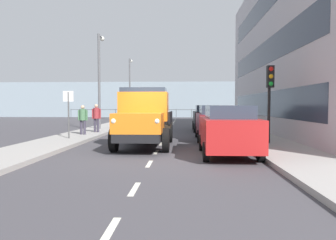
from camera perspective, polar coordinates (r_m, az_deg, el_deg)
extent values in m
plane|color=#423F44|center=(21.42, 0.07, -2.01)|extent=(80.00, 80.00, 0.00)
cube|color=#9E9993|center=(21.69, 12.41, -1.81)|extent=(2.33, 43.85, 0.15)
cube|color=#9E9993|center=(22.13, -12.02, -1.72)|extent=(2.33, 43.85, 0.15)
cube|color=silver|center=(4.80, -10.21, -18.60)|extent=(0.12, 1.10, 0.01)
cube|color=silver|center=(6.94, -5.88, -11.87)|extent=(0.12, 1.10, 0.01)
cube|color=silver|center=(9.73, -3.29, -7.64)|extent=(0.12, 1.10, 0.01)
cube|color=silver|center=(12.11, -2.07, -5.60)|extent=(0.12, 1.10, 0.01)
cube|color=silver|center=(14.57, -1.23, -4.20)|extent=(0.12, 1.10, 0.01)
cube|color=silver|center=(16.93, -0.66, -3.23)|extent=(0.12, 1.10, 0.01)
cube|color=silver|center=(19.44, -0.21, -2.47)|extent=(0.12, 1.10, 0.01)
cube|color=silver|center=(22.02, 0.15, -1.87)|extent=(0.12, 1.10, 0.01)
cube|color=silver|center=(24.50, 0.42, -1.41)|extent=(0.12, 1.10, 0.01)
cube|color=silver|center=(26.77, 0.62, -1.07)|extent=(0.12, 1.10, 0.01)
cube|color=silver|center=(29.58, 0.83, -0.71)|extent=(0.12, 1.10, 0.01)
cube|color=silver|center=(31.81, 0.97, -0.48)|extent=(0.12, 1.10, 0.01)
cube|color=silver|center=(34.24, 1.10, -0.25)|extent=(0.12, 1.10, 0.01)
cube|color=silver|center=(37.22, 1.24, -0.02)|extent=(0.12, 1.10, 0.01)
cube|color=silver|center=(40.02, 1.35, 0.17)|extent=(0.12, 1.10, 0.01)
cube|color=#2D3847|center=(20.78, 16.22, 2.71)|extent=(0.08, 18.30, 1.40)
cube|color=#2D3847|center=(21.00, 16.32, 10.92)|extent=(0.08, 18.30, 1.40)
cube|color=#2D3847|center=(21.65, 16.43, 18.80)|extent=(0.08, 18.30, 1.40)
cube|color=#84939E|center=(46.27, 1.55, 3.59)|extent=(80.00, 0.80, 5.00)
cylinder|color=#4C5156|center=(44.60, 19.74, 1.03)|extent=(0.08, 0.08, 1.20)
cylinder|color=#4C5156|center=(44.06, 17.25, 1.05)|extent=(0.08, 0.08, 1.20)
cylinder|color=#4C5156|center=(43.60, 14.70, 1.07)|extent=(0.08, 0.08, 1.20)
cylinder|color=#4C5156|center=(43.23, 12.10, 1.08)|extent=(0.08, 0.08, 1.20)
cylinder|color=#4C5156|center=(42.96, 9.47, 1.10)|extent=(0.08, 0.08, 1.20)
cylinder|color=#4C5156|center=(42.77, 6.81, 1.11)|extent=(0.08, 0.08, 1.20)
cylinder|color=#4C5156|center=(42.68, 4.13, 1.12)|extent=(0.08, 0.08, 1.20)
cylinder|color=#4C5156|center=(42.68, 1.44, 1.12)|extent=(0.08, 0.08, 1.20)
cylinder|color=#4C5156|center=(42.77, -1.24, 1.13)|extent=(0.08, 0.08, 1.20)
cylinder|color=#4C5156|center=(42.96, -3.90, 1.13)|extent=(0.08, 0.08, 1.20)
cylinder|color=#4C5156|center=(43.24, -6.53, 1.13)|extent=(0.08, 0.08, 1.20)
cylinder|color=#4C5156|center=(43.61, -9.13, 1.12)|extent=(0.08, 0.08, 1.20)
cylinder|color=#4C5156|center=(44.07, -11.67, 1.12)|extent=(0.08, 0.08, 1.20)
cylinder|color=#4C5156|center=(44.61, -14.16, 1.11)|extent=(0.08, 0.08, 1.20)
cylinder|color=#4C5156|center=(45.23, -16.59, 1.10)|extent=(0.08, 0.08, 1.20)
cube|color=#4C5156|center=(42.67, 1.44, 1.82)|extent=(28.00, 0.08, 0.08)
cube|color=black|center=(13.73, -4.01, -2.12)|extent=(1.64, 5.60, 0.30)
cube|color=orange|center=(11.87, -5.08, -0.45)|extent=(1.72, 1.90, 0.70)
cube|color=silver|center=(10.99, -5.72, -0.86)|extent=(1.16, 0.08, 0.56)
sphere|color=white|center=(10.89, -1.90, -0.20)|extent=(0.20, 0.20, 0.20)
sphere|color=white|center=(11.11, -9.48, -0.18)|extent=(0.20, 0.20, 0.20)
cube|color=orange|center=(13.35, -4.20, 2.36)|extent=(1.93, 1.34, 1.15)
cube|color=#2D3847|center=(13.36, -4.21, 4.40)|extent=(1.78, 1.23, 0.56)
cube|color=#2D2319|center=(15.05, -3.41, -0.82)|extent=(2.10, 2.80, 0.16)
cube|color=black|center=(14.96, 0.43, 0.39)|extent=(0.08, 2.80, 0.56)
cube|color=black|center=(15.17, -7.20, 0.40)|extent=(0.08, 2.80, 0.56)
cylinder|color=black|center=(12.00, -0.37, -3.53)|extent=(0.24, 0.90, 0.90)
cylinder|color=black|center=(12.26, -9.45, -3.43)|extent=(0.24, 0.90, 0.90)
cylinder|color=black|center=(15.20, 0.30, -2.22)|extent=(0.24, 0.90, 0.90)
cylinder|color=black|center=(15.40, -6.90, -2.17)|extent=(0.24, 0.90, 0.90)
cube|color=#B21E1E|center=(11.36, 10.40, -2.14)|extent=(1.75, 3.97, 1.00)
cube|color=#2D3847|center=(11.12, 10.57, 1.42)|extent=(1.43, 2.18, 0.42)
cylinder|color=black|center=(12.55, 5.87, -3.95)|extent=(0.18, 0.60, 0.60)
cylinder|color=black|center=(12.75, 13.36, -3.91)|extent=(0.18, 0.60, 0.60)
cylinder|color=black|center=(10.11, 6.62, -5.56)|extent=(0.18, 0.60, 0.60)
cylinder|color=black|center=(10.36, 15.86, -5.45)|extent=(0.18, 0.60, 0.60)
cube|color=maroon|center=(16.31, 8.09, -0.68)|extent=(1.69, 4.28, 1.00)
cube|color=#2D3847|center=(16.09, 8.17, 1.80)|extent=(1.38, 2.35, 0.42)
cylinder|color=black|center=(17.61, 5.08, -2.05)|extent=(0.18, 0.60, 0.60)
cylinder|color=black|center=(17.75, 10.26, -2.05)|extent=(0.18, 0.60, 0.60)
cylinder|color=black|center=(14.97, 5.48, -2.88)|extent=(0.18, 0.60, 0.60)
cylinder|color=black|center=(15.13, 11.57, -2.86)|extent=(0.18, 0.60, 0.60)
cube|color=black|center=(21.84, 6.75, 0.17)|extent=(1.71, 4.26, 1.00)
cube|color=#2D3847|center=(21.63, 6.80, 2.02)|extent=(1.40, 2.34, 0.42)
cylinder|color=black|center=(23.15, 4.51, -0.92)|extent=(0.18, 0.60, 0.60)
cylinder|color=black|center=(23.25, 8.52, -0.93)|extent=(0.18, 0.60, 0.60)
cylinder|color=black|center=(20.51, 4.73, -1.38)|extent=(0.18, 0.60, 0.60)
cylinder|color=black|center=(20.63, 9.25, -1.39)|extent=(0.18, 0.60, 0.60)
cube|color=navy|center=(23.78, -5.76, 0.37)|extent=(1.78, 4.09, 1.00)
cube|color=#2D3847|center=(23.96, -5.70, 2.09)|extent=(1.46, 2.25, 0.42)
cylinder|color=black|center=(22.44, -4.10, -1.03)|extent=(0.18, 0.60, 0.60)
cylinder|color=black|center=(22.70, -8.34, -1.01)|extent=(0.18, 0.60, 0.60)
cylinder|color=black|center=(24.95, -3.40, -0.66)|extent=(0.18, 0.60, 0.60)
cylinder|color=black|center=(25.19, -7.22, -0.65)|extent=(0.18, 0.60, 0.60)
cube|color=white|center=(29.17, -4.17, 0.80)|extent=(1.81, 3.96, 1.00)
cube|color=#2D3847|center=(29.35, -4.12, 2.20)|extent=(1.48, 2.18, 0.42)
cylinder|color=black|center=(27.88, -2.72, -0.31)|extent=(0.18, 0.60, 0.60)
cylinder|color=black|center=(28.10, -6.21, -0.30)|extent=(0.18, 0.60, 0.60)
cylinder|color=black|center=(30.32, -2.27, -0.07)|extent=(0.18, 0.60, 0.60)
cylinder|color=black|center=(30.52, -5.49, -0.06)|extent=(0.18, 0.60, 0.60)
cylinder|color=#383342|center=(18.13, -14.36, -1.25)|extent=(0.14, 0.14, 0.76)
cylinder|color=#383342|center=(18.18, -14.90, -1.25)|extent=(0.14, 0.14, 0.76)
cylinder|color=#47724C|center=(18.12, -14.66, 0.91)|extent=(0.34, 0.34, 0.61)
cylinder|color=#47724C|center=(18.06, -13.99, 0.82)|extent=(0.09, 0.09, 0.56)
cylinder|color=#47724C|center=(18.19, -15.32, 0.81)|extent=(0.09, 0.09, 0.56)
sphere|color=tan|center=(18.11, -14.67, 2.19)|extent=(0.21, 0.21, 0.21)
cylinder|color=#383342|center=(19.50, -12.12, -0.91)|extent=(0.14, 0.14, 0.79)
cylinder|color=#383342|center=(19.55, -12.63, -0.91)|extent=(0.14, 0.14, 0.79)
cylinder|color=maroon|center=(19.50, -12.40, 1.18)|extent=(0.34, 0.34, 0.63)
cylinder|color=maroon|center=(19.44, -11.77, 1.09)|extent=(0.09, 0.09, 0.58)
cylinder|color=maroon|center=(19.56, -13.02, 1.08)|extent=(0.09, 0.09, 0.58)
sphere|color=tan|center=(19.49, -12.41, 2.42)|extent=(0.22, 0.22, 0.22)
cylinder|color=black|center=(14.21, 17.22, 2.57)|extent=(0.12, 0.12, 3.20)
cube|color=black|center=(14.12, 17.42, 7.24)|extent=(0.28, 0.24, 0.90)
sphere|color=red|center=(14.03, 17.57, 8.50)|extent=(0.18, 0.18, 0.18)
sphere|color=orange|center=(14.00, 17.55, 7.28)|extent=(0.18, 0.18, 0.18)
sphere|color=green|center=(13.98, 17.53, 6.05)|extent=(0.18, 0.18, 0.18)
cylinder|color=#59595B|center=(22.20, -11.93, 6.58)|extent=(0.16, 0.16, 6.27)
cylinder|color=#59595B|center=(23.04, -11.71, 14.06)|extent=(0.10, 0.90, 0.10)
sphere|color=silver|center=(23.46, -11.43, 13.73)|extent=(0.32, 0.32, 0.32)
cylinder|color=#59595B|center=(34.72, -6.69, 5.34)|extent=(0.16, 0.16, 6.45)
cylinder|color=#59595B|center=(35.44, -6.59, 10.36)|extent=(0.10, 0.90, 0.10)
sphere|color=silver|center=(35.88, -6.47, 10.18)|extent=(0.32, 0.32, 0.32)
cylinder|color=#4C4C4C|center=(16.20, -16.96, 0.80)|extent=(0.07, 0.07, 2.20)
cube|color=silver|center=(16.20, -17.01, 3.98)|extent=(0.50, 0.04, 0.50)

